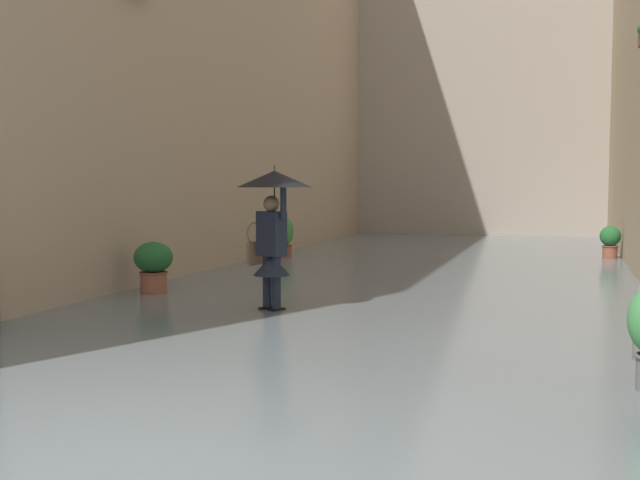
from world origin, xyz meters
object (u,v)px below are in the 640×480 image
object	(u,v)px
potted_plant_mid_left	(610,241)
potted_plant_mid_right	(153,265)
person_wading	(273,211)
potted_plant_near_right	(284,236)

from	to	relation	value
potted_plant_mid_left	potted_plant_mid_right	bearing A→B (deg)	48.00
person_wading	potted_plant_near_right	size ratio (longest dim) A/B	2.01
person_wading	potted_plant_near_right	world-z (taller)	person_wading
potted_plant_near_right	potted_plant_mid_right	bearing A→B (deg)	90.40
person_wading	potted_plant_near_right	distance (m)	7.56
potted_plant_near_right	potted_plant_mid_left	world-z (taller)	potted_plant_near_right
potted_plant_mid_right	potted_plant_mid_left	distance (m)	10.59
person_wading	potted_plant_mid_left	xyz separation A→B (m)	(-4.72, -8.86, -0.95)
potted_plant_near_right	potted_plant_mid_left	size ratio (longest dim) A/B	1.24
potted_plant_mid_right	potted_plant_near_right	xyz separation A→B (m)	(0.04, -6.12, 0.04)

